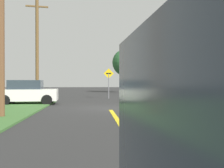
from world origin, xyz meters
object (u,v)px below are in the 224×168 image
object	(u,v)px
parked_car_near_building	(28,92)
stop_sign	(204,73)
utility_pole_near	(1,1)
oak_tree_left	(126,63)
direction_sign	(109,80)
utility_pole_mid	(37,48)

from	to	relation	value
parked_car_near_building	stop_sign	bearing A→B (deg)	-31.03
parked_car_near_building	utility_pole_near	world-z (taller)	utility_pole_near
utility_pole_near	oak_tree_left	size ratio (longest dim) A/B	1.59
utility_pole_near	oak_tree_left	world-z (taller)	utility_pole_near
direction_sign	oak_tree_left	size ratio (longest dim) A/B	0.45
utility_pole_near	direction_sign	xyz separation A→B (m)	(5.28, 12.71, -3.19)
stop_sign	utility_pole_mid	distance (m)	14.04
utility_pole_mid	stop_sign	bearing A→B (deg)	-43.08
utility_pole_mid	parked_car_near_building	bearing A→B (deg)	-87.39
parked_car_near_building	direction_sign	distance (m)	8.16
parked_car_near_building	utility_pole_mid	distance (m)	5.50
parked_car_near_building	utility_pole_near	size ratio (longest dim) A/B	0.41
parked_car_near_building	oak_tree_left	distance (m)	21.16
utility_pole_mid	direction_sign	bearing A→B (deg)	14.01
utility_pole_mid	oak_tree_left	bearing A→B (deg)	58.14
stop_sign	direction_sign	size ratio (longest dim) A/B	1.04
stop_sign	utility_pole_mid	world-z (taller)	utility_pole_mid
utility_pole_mid	oak_tree_left	xyz separation A→B (m)	(9.12, 14.67, -0.20)
direction_sign	oak_tree_left	xyz separation A→B (m)	(3.16, 13.18, 2.43)
direction_sign	utility_pole_mid	bearing A→B (deg)	-165.99
utility_pole_near	utility_pole_mid	world-z (taller)	utility_pole_near
utility_pole_mid	oak_tree_left	size ratio (longest dim) A/B	1.39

